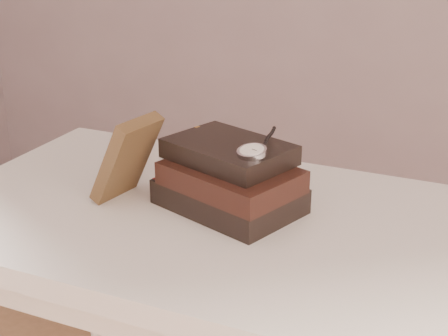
% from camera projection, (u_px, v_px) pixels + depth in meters
% --- Properties ---
extents(table, '(1.00, 0.60, 0.75)m').
position_uv_depth(table, '(214.00, 259.00, 1.21)').
color(table, silver).
rests_on(table, ground).
extents(book_stack, '(0.28, 0.24, 0.12)m').
position_uv_depth(book_stack, '(230.00, 179.00, 1.18)').
color(book_stack, black).
rests_on(book_stack, table).
extents(journal, '(0.11, 0.12, 0.16)m').
position_uv_depth(journal, '(127.00, 158.00, 1.20)').
color(journal, '#3B2917').
rests_on(journal, table).
extents(pocket_watch, '(0.06, 0.16, 0.02)m').
position_uv_depth(pocket_watch, '(254.00, 150.00, 1.10)').
color(pocket_watch, silver).
rests_on(pocket_watch, book_stack).
extents(eyeglasses, '(0.13, 0.14, 0.05)m').
position_uv_depth(eyeglasses, '(226.00, 149.00, 1.28)').
color(eyeglasses, silver).
rests_on(eyeglasses, book_stack).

